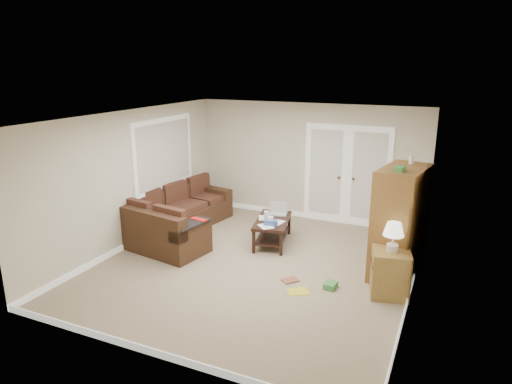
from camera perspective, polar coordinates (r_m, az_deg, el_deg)
The scene contains 17 objects.
floor at distance 7.80m, azimuth -0.06°, elevation -9.17°, with size 5.50×5.50×0.00m, color gray.
ceiling at distance 7.11m, azimuth -0.06°, elevation 9.41°, with size 5.00×5.50×0.02m, color white.
wall_left at distance 8.65m, azimuth -15.33°, elevation 1.59°, with size 0.02×5.50×2.50m, color beige.
wall_right at distance 6.77m, azimuth 19.64°, elevation -2.71°, with size 0.02×5.50×2.50m, color beige.
wall_back at distance 9.85m, azimuth 6.55°, elevation 3.75°, with size 5.00×0.02×2.50m, color beige.
wall_front at distance 5.12m, azimuth -12.95°, elevation -8.13°, with size 5.00×0.02×2.50m, color beige.
baseboards at distance 7.77m, azimuth -0.06°, elevation -8.84°, with size 5.00×5.50×0.10m, color white, non-canonical shape.
french_doors at distance 9.65m, azimuth 11.26°, elevation 1.98°, with size 1.80×0.05×2.13m.
window_left at distance 9.34m, azimuth -11.42°, elevation 4.75°, with size 0.05×1.92×1.42m.
sectional_sofa at distance 9.11m, azimuth -10.23°, elevation -3.49°, with size 1.89×2.90×0.82m.
coffee_table at distance 8.64m, azimuth 2.11°, elevation -4.75°, with size 0.82×1.26×0.79m.
tv_armoire at distance 7.49m, azimuth 17.52°, elevation -3.61°, with size 0.79×1.19×1.90m.
side_cabinet at distance 7.00m, azimuth 16.45°, elevation -9.26°, with size 0.64×0.64×1.12m.
space_heater at distance 9.48m, azimuth 16.84°, elevation -4.30°, with size 0.11×0.09×0.28m, color white.
floor_magazine at distance 7.01m, azimuth 5.29°, elevation -12.27°, with size 0.31×0.24×0.01m, color gold.
floor_greenbox at distance 7.15m, azimuth 9.31°, elevation -11.43°, with size 0.17×0.22×0.09m, color #3C853F.
floor_book at distance 7.37m, azimuth 3.91°, elevation -10.67°, with size 0.18×0.25×0.02m, color brown.
Camera 1 is at (2.91, -6.44, 3.30)m, focal length 32.00 mm.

